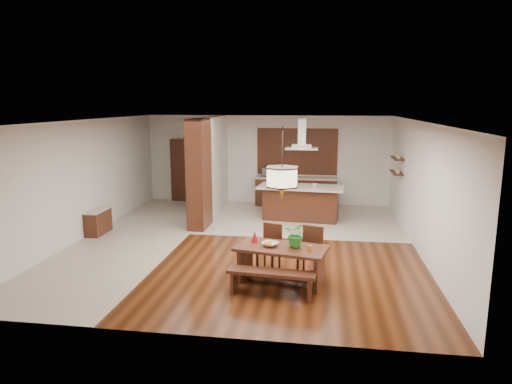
% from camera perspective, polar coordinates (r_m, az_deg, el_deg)
% --- Properties ---
extents(room_shell, '(9.00, 9.04, 2.92)m').
position_cam_1_polar(room_shell, '(10.61, -1.61, 4.35)').
color(room_shell, '#351809').
rests_on(room_shell, ground).
extents(tile_hallway, '(2.50, 9.00, 0.01)m').
position_cam_1_polar(tile_hallway, '(11.81, -14.88, -5.52)').
color(tile_hallway, beige).
rests_on(tile_hallway, ground).
extents(tile_kitchen, '(5.50, 4.00, 0.01)m').
position_cam_1_polar(tile_kitchen, '(13.30, 5.63, -3.33)').
color(tile_kitchen, beige).
rests_on(tile_kitchen, ground).
extents(soffit_band, '(8.00, 9.00, 0.02)m').
position_cam_1_polar(soffit_band, '(10.54, -1.63, 8.80)').
color(soffit_band, '#412410').
rests_on(soffit_band, room_shell).
extents(partition_pier, '(0.45, 1.00, 2.90)m').
position_cam_1_polar(partition_pier, '(12.16, -7.13, 2.23)').
color(partition_pier, '#32180E').
rests_on(partition_pier, ground).
extents(partition_stub, '(0.18, 2.40, 2.90)m').
position_cam_1_polar(partition_stub, '(14.17, -4.88, 3.53)').
color(partition_stub, silver).
rests_on(partition_stub, ground).
extents(hallway_console, '(0.37, 0.88, 0.63)m').
position_cam_1_polar(hallway_console, '(12.35, -19.13, -3.55)').
color(hallway_console, '#32180E').
rests_on(hallway_console, ground).
extents(hallway_doorway, '(1.10, 0.20, 2.10)m').
position_cam_1_polar(hallway_doorway, '(15.61, -8.59, 2.67)').
color(hallway_doorway, '#32180E').
rests_on(hallway_doorway, ground).
extents(rear_counter, '(2.60, 0.62, 0.95)m').
position_cam_1_polar(rear_counter, '(14.87, 5.02, 0.08)').
color(rear_counter, '#32180E').
rests_on(rear_counter, ground).
extents(kitchen_window, '(2.60, 0.08, 1.50)m').
position_cam_1_polar(kitchen_window, '(14.94, 5.16, 5.07)').
color(kitchen_window, '#9A5D2E').
rests_on(kitchen_window, room_shell).
extents(shelf_lower, '(0.26, 0.90, 0.04)m').
position_cam_1_polar(shelf_lower, '(13.27, 17.14, 2.35)').
color(shelf_lower, '#32180E').
rests_on(shelf_lower, room_shell).
extents(shelf_upper, '(0.26, 0.90, 0.04)m').
position_cam_1_polar(shelf_upper, '(13.22, 17.24, 4.06)').
color(shelf_upper, '#32180E').
rests_on(shelf_upper, room_shell).
extents(dining_table, '(1.79, 1.15, 0.69)m').
position_cam_1_polar(dining_table, '(8.55, 3.17, -8.02)').
color(dining_table, '#32180E').
rests_on(dining_table, ground).
extents(dining_bench, '(1.57, 0.48, 0.44)m').
position_cam_1_polar(dining_bench, '(8.12, 1.91, -11.27)').
color(dining_bench, '#32180E').
rests_on(dining_bench, ground).
extents(dining_chair_left, '(0.52, 0.52, 0.93)m').
position_cam_1_polar(dining_chair_left, '(9.14, 1.58, -7.01)').
color(dining_chair_left, '#32180E').
rests_on(dining_chair_left, ground).
extents(dining_chair_right, '(0.53, 0.53, 0.95)m').
position_cam_1_polar(dining_chair_right, '(8.93, 6.69, -7.46)').
color(dining_chair_right, '#32180E').
rests_on(dining_chair_right, ground).
extents(pendant_lantern, '(0.64, 0.64, 1.31)m').
position_cam_1_polar(pendant_lantern, '(8.15, 3.30, 3.59)').
color(pendant_lantern, beige).
rests_on(pendant_lantern, room_shell).
extents(foliage_plant, '(0.53, 0.50, 0.48)m').
position_cam_1_polar(foliage_plant, '(8.44, 5.08, -5.31)').
color(foliage_plant, '#297C29').
rests_on(foliage_plant, dining_table).
extents(fruit_bowl, '(0.37, 0.37, 0.07)m').
position_cam_1_polar(fruit_bowl, '(8.52, 1.77, -6.53)').
color(fruit_bowl, beige).
rests_on(fruit_bowl, dining_table).
extents(napkin_cone, '(0.18, 0.18, 0.23)m').
position_cam_1_polar(napkin_cone, '(8.71, -0.17, -5.59)').
color(napkin_cone, '#AE0C1A').
rests_on(napkin_cone, dining_table).
extents(gold_ornament, '(0.10, 0.10, 0.10)m').
position_cam_1_polar(gold_ornament, '(8.28, 6.75, -7.02)').
color(gold_ornament, gold).
rests_on(gold_ornament, dining_table).
extents(kitchen_island, '(2.48, 1.26, 0.99)m').
position_cam_1_polar(kitchen_island, '(13.09, 5.62, -1.30)').
color(kitchen_island, '#32180E').
rests_on(kitchen_island, ground).
extents(range_hood, '(0.90, 0.55, 0.87)m').
position_cam_1_polar(range_hood, '(12.82, 5.78, 7.28)').
color(range_hood, silver).
rests_on(range_hood, room_shell).
extents(island_cup, '(0.16, 0.16, 0.10)m').
position_cam_1_polar(island_cup, '(12.84, 7.32, 0.85)').
color(island_cup, white).
rests_on(island_cup, kitchen_island).
extents(microwave, '(0.58, 0.45, 0.29)m').
position_cam_1_polar(microwave, '(14.86, 1.93, 2.54)').
color(microwave, '#B4B7BC').
rests_on(microwave, rear_counter).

